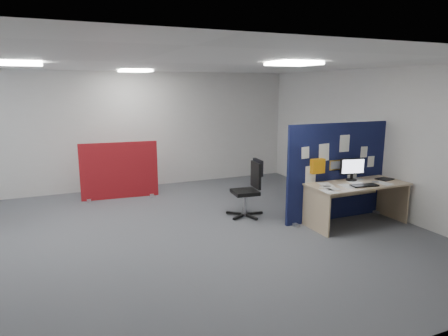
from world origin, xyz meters
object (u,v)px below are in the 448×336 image
object	(u,v)px
monitor_main	(352,168)
main_desk	(355,192)
red_divider	(120,171)
navy_divider	(337,172)
office_chair	(250,185)

from	to	relation	value
monitor_main	main_desk	bearing A→B (deg)	-96.92
monitor_main	red_divider	size ratio (longest dim) A/B	0.28
main_desk	monitor_main	size ratio (longest dim) A/B	3.85
navy_divider	office_chair	distance (m)	1.57
red_divider	office_chair	size ratio (longest dim) A/B	1.55
navy_divider	monitor_main	distance (m)	0.26
main_desk	office_chair	size ratio (longest dim) A/B	1.68
navy_divider	main_desk	distance (m)	0.49
red_divider	office_chair	bearing A→B (deg)	-42.72
navy_divider	monitor_main	world-z (taller)	navy_divider
office_chair	monitor_main	bearing A→B (deg)	-25.29
main_desk	office_chair	xyz separation A→B (m)	(-1.47, 1.10, 0.03)
main_desk	navy_divider	bearing A→B (deg)	107.87
navy_divider	red_divider	xyz separation A→B (m)	(-3.36, 2.92, -0.27)
red_divider	office_chair	distance (m)	2.96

